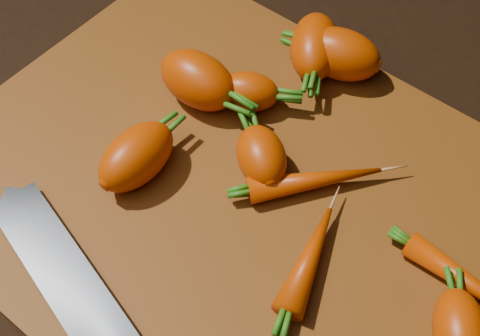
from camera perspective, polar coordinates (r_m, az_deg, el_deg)
The scene contains 13 objects.
ground at distance 0.59m, azimuth -0.61°, elevation -2.58°, with size 2.00×2.00×0.01m, color black.
cutting_board at distance 0.58m, azimuth -0.62°, elevation -1.99°, with size 0.50×0.40×0.01m, color #6C370D.
carrot_0 at distance 0.62m, azimuth -3.61°, elevation 7.50°, with size 0.08×0.05×0.05m, color #D84002.
carrot_1 at distance 0.57m, azimuth 1.83°, elevation 1.00°, with size 0.06×0.04×0.04m, color #D84002.
carrot_2 at distance 0.66m, azimuth 6.38°, elevation 10.25°, with size 0.08×0.05×0.05m, color #D84002.
carrot_3 at distance 0.57m, azimuth -8.84°, elevation 0.99°, with size 0.08×0.05×0.05m, color #D84002.
carrot_4 at distance 0.65m, azimuth 8.56°, elevation 9.59°, with size 0.08×0.05×0.05m, color #D84002.
carrot_5 at distance 0.62m, azimuth 0.71°, elevation 6.54°, with size 0.06×0.04×0.04m, color #D84002.
carrot_6 at distance 0.52m, azimuth 18.23°, elevation -13.06°, with size 0.07×0.04×0.04m, color #D84002.
carrot_7 at distance 0.57m, azimuth 6.46°, elevation -1.04°, with size 0.12×0.02×0.02m, color #D84002.
carrot_8 at distance 0.55m, azimuth 19.65°, elevation -9.77°, with size 0.12×0.02×0.02m, color #D84002.
carrot_9 at distance 0.53m, azimuth 5.96°, elevation -7.67°, with size 0.10×0.03×0.03m, color #D84002.
knife at distance 0.52m, azimuth -12.42°, elevation -12.51°, with size 0.37×0.12×0.02m.
Camera 1 is at (0.21, -0.24, 0.49)m, focal length 50.00 mm.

